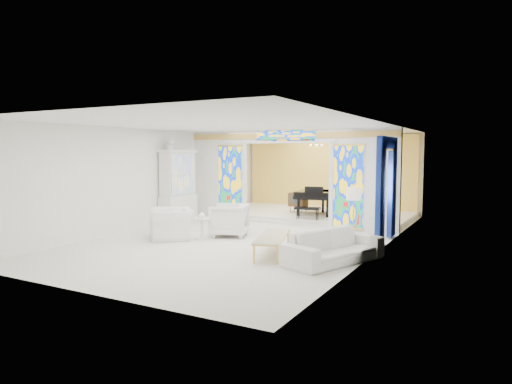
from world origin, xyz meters
The scene contains 24 objects.
floor centered at (0.00, 0.00, 0.00)m, with size 12.00×12.00×0.00m, color white.
ceiling centered at (0.00, 0.00, 3.00)m, with size 7.00×12.00×0.02m, color white.
wall_back centered at (0.00, 6.00, 1.50)m, with size 7.00×0.02×3.00m, color white.
wall_front centered at (0.00, -6.00, 1.50)m, with size 7.00×0.02×3.00m, color white.
wall_left centered at (-3.50, 0.00, 1.50)m, with size 0.02×12.00×3.00m, color white.
wall_right centered at (3.50, 0.00, 1.50)m, with size 0.02×12.00×3.00m, color white.
partition_wall centered at (0.00, 2.00, 1.65)m, with size 7.00×0.22×3.00m.
stained_glass_left centered at (-2.03, 1.89, 1.30)m, with size 0.90×0.04×2.40m, color gold.
stained_glass_right centered at (2.03, 1.89, 1.30)m, with size 0.90×0.04×2.40m, color gold.
stained_glass_transom centered at (0.00, 1.89, 2.82)m, with size 2.00×0.04×0.34m, color gold.
alcove_platform centered at (0.00, 4.10, 0.09)m, with size 6.80×3.80×0.18m, color white.
gold_curtain_back centered at (0.00, 5.88, 1.50)m, with size 6.70×0.10×2.90m, color #EEBF53.
chandelier centered at (0.20, 4.00, 2.55)m, with size 0.48×0.48×0.30m, color gold.
blue_drapes centered at (3.40, 0.70, 1.58)m, with size 0.14×1.85×2.65m.
china_cabinet centered at (-3.22, 0.60, 1.17)m, with size 0.56×1.46×2.72m.
armchair_left centered at (-1.76, -1.55, 0.40)m, with size 1.22×1.07×0.80m, color white.
armchair_right centered at (-0.57, -0.53, 0.45)m, with size 0.96×0.98×0.89m, color white.
sofa centered at (2.95, -2.05, 0.34)m, with size 2.32×0.91×0.68m, color white.
side_table centered at (-0.95, -1.29, 0.38)m, with size 0.58×0.58×0.58m.
vase centered at (-0.95, -1.29, 0.67)m, with size 0.17×0.17×0.17m, color silver.
coffee_table centered at (1.48, -1.97, 0.40)m, with size 1.17×2.04×0.44m.
floor_lamp centered at (2.92, -0.58, 1.26)m, with size 0.39×0.39×1.48m.
grand_piano centered at (0.52, 3.70, 0.85)m, with size 1.69×2.61×0.99m.
tv_console centered at (-0.35, 3.73, 0.63)m, with size 0.64×0.48×0.70m.
Camera 1 is at (6.00, -11.09, 2.31)m, focal length 32.00 mm.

